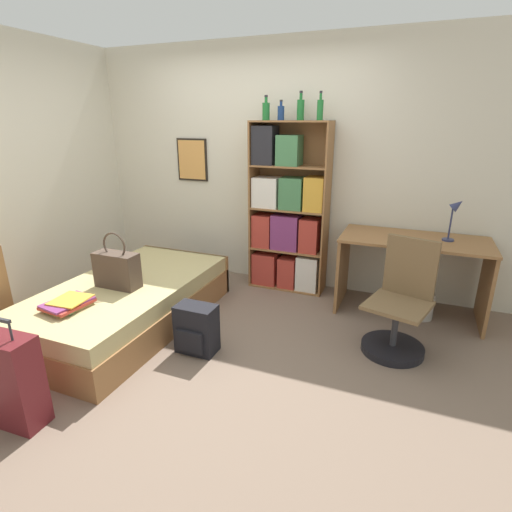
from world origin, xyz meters
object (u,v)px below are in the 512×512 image
at_px(bottle_clear, 301,109).
at_px(desk, 412,261).
at_px(book_stack_on_bed, 68,304).
at_px(bottle_green, 266,111).
at_px(bed, 129,302).
at_px(handbag, 117,269).
at_px(bookcase, 286,217).
at_px(backpack, 196,329).
at_px(desk_chair, 398,318).
at_px(bottle_brown, 281,113).
at_px(desk_lamp, 455,212).
at_px(suitcase, 8,380).
at_px(waste_bin, 422,305).
at_px(bottle_blue, 320,109).

height_order(bottle_clear, desk, bottle_clear).
distance_m(book_stack_on_bed, bottle_green, 2.57).
height_order(bed, handbag, handbag).
relative_size(bookcase, backpack, 4.45).
bearing_deg(handbag, desk_chair, 13.67).
bearing_deg(bottle_brown, desk_lamp, -3.76).
bearing_deg(suitcase, waste_bin, 46.26).
height_order(handbag, bottle_clear, bottle_clear).
distance_m(suitcase, desk_chair, 2.78).
distance_m(book_stack_on_bed, suitcase, 0.77).
bearing_deg(desk, bookcase, 172.71).
distance_m(book_stack_on_bed, waste_bin, 3.12).
distance_m(desk_chair, waste_bin, 0.72).
relative_size(desk, desk_lamp, 3.31).
distance_m(book_stack_on_bed, desk_lamp, 3.34).
bearing_deg(bed, backpack, -13.38).
height_order(suitcase, backpack, suitcase).
bearing_deg(bookcase, book_stack_on_bed, -120.05).
relative_size(handbag, desk_chair, 0.54).
bearing_deg(bottle_brown, bed, -126.56).
distance_m(bookcase, bottle_blue, 1.13).
bearing_deg(bottle_brown, desk_chair, -33.61).
bearing_deg(bottle_clear, waste_bin, -11.58).
height_order(bookcase, bottle_blue, bottle_blue).
distance_m(book_stack_on_bed, desk_chair, 2.61).
bearing_deg(bed, bottle_blue, 43.57).
xyz_separation_m(desk, waste_bin, (0.14, -0.06, -0.41)).
xyz_separation_m(suitcase, desk, (2.20, 2.51, 0.23)).
height_order(book_stack_on_bed, bottle_blue, bottle_blue).
distance_m(bottle_clear, backpack, 2.35).
relative_size(bottle_green, desk_lamp, 0.60).
xyz_separation_m(bed, waste_bin, (2.51, 1.12, -0.08)).
relative_size(suitcase, backpack, 1.81).
bearing_deg(bookcase, suitcase, -108.41).
xyz_separation_m(bottle_green, waste_bin, (1.69, -0.22, -1.76)).
relative_size(bottle_brown, backpack, 0.47).
height_order(bottle_blue, waste_bin, bottle_blue).
bearing_deg(waste_bin, desk_lamp, 32.31).
bearing_deg(handbag, book_stack_on_bed, -98.55).
bearing_deg(book_stack_on_bed, desk_lamp, 33.66).
bearing_deg(desk_chair, bottle_blue, 136.99).
bearing_deg(bed, bottle_clear, 50.04).
bearing_deg(desk_chair, book_stack_on_bed, -156.23).
height_order(bookcase, desk_lamp, bookcase).
xyz_separation_m(bed, bottle_clear, (1.17, 1.40, 1.69)).
bearing_deg(desk_lamp, bottle_green, 176.35).
bearing_deg(bed, suitcase, -82.57).
relative_size(suitcase, waste_bin, 2.87).
relative_size(bookcase, bottle_green, 7.53).
relative_size(desk_lamp, desk_chair, 0.44).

